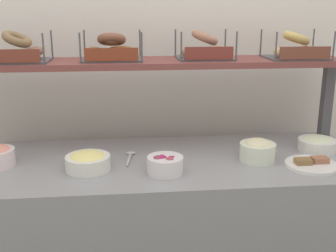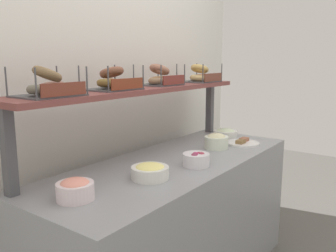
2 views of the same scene
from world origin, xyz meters
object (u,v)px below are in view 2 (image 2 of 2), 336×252
bagel_basket_poppy (48,86)px  bagel_basket_sesame (200,76)px  serving_plate_white (243,143)px  bagel_basket_everything (160,78)px  bowl_scallion_spread (225,133)px  bowl_beet_salad (196,159)px  bowl_lox_spread (75,189)px  bowl_potato_salad (216,141)px  serving_spoon_near_plate (152,164)px  bagel_basket_cinnamon_raisin (112,82)px  bowl_egg_salad (150,171)px

bagel_basket_poppy → bagel_basket_sesame: size_ratio=0.98×
serving_plate_white → bagel_basket_everything: 0.76m
bagel_basket_sesame → bowl_scallion_spread: bearing=-70.2°
bowl_beet_salad → bagel_basket_poppy: size_ratio=0.52×
bowl_lox_spread → bowl_scallion_spread: bowl_lox_spread is taller
bagel_basket_sesame → bowl_beet_salad: bearing=-149.8°
bowl_potato_salad → bagel_basket_everything: bearing=119.8°
bowl_beet_salad → bagel_basket_sesame: bearing=30.2°
bowl_scallion_spread → bagel_basket_poppy: bearing=171.9°
bowl_beet_salad → serving_spoon_near_plate: bearing=124.5°
bowl_potato_salad → serving_plate_white: bearing=-24.3°
bowl_potato_salad → bagel_basket_poppy: bearing=164.3°
bowl_scallion_spread → bagel_basket_cinnamon_raisin: bearing=167.4°
bowl_lox_spread → bagel_basket_cinnamon_raisin: (0.52, 0.27, 0.43)m
serving_spoon_near_plate → bagel_basket_cinnamon_raisin: 0.53m
serving_plate_white → bowl_beet_salad: bearing=-179.2°
bagel_basket_poppy → bagel_basket_everything: size_ratio=1.07×
bowl_egg_salad → bowl_lox_spread: 0.42m
bowl_egg_salad → bagel_basket_everything: 0.81m
bowl_lox_spread → bagel_basket_everything: 1.11m
bowl_potato_salad → bowl_beet_salad: (-0.44, -0.11, -0.01)m
bowl_beet_salad → serving_spoon_near_plate: (-0.15, 0.21, -0.03)m
bowl_potato_salad → bagel_basket_cinnamon_raisin: bagel_basket_cinnamon_raisin is taller
bagel_basket_poppy → bagel_basket_cinnamon_raisin: size_ratio=1.01×
bowl_egg_salad → bowl_scallion_spread: bowl_egg_salad is taller
bagel_basket_poppy → bowl_potato_salad: bearing=-15.7°
bowl_lox_spread → bowl_scallion_spread: size_ratio=0.89×
bagel_basket_everything → bowl_beet_salad: bearing=-118.4°
bowl_lox_spread → bagel_basket_sesame: 1.52m
serving_spoon_near_plate → bagel_basket_sesame: 0.99m
bowl_lox_spread → serving_plate_white: bearing=-6.3°
bowl_beet_salad → bagel_basket_poppy: 0.90m
bowl_egg_salad → serving_plate_white: size_ratio=0.84×
bowl_lox_spread → bowl_beet_salad: (0.74, -0.16, -0.01)m
bowl_beet_salad → bagel_basket_poppy: bearing=147.8°
bowl_lox_spread → bagel_basket_poppy: (0.08, 0.25, 0.43)m
bowl_egg_salad → serving_plate_white: bowl_egg_salad is taller
bowl_beet_salad → bowl_potato_salad: bearing=13.9°
serving_spoon_near_plate → bowl_potato_salad: bearing=-10.1°
bowl_scallion_spread → bagel_basket_everything: size_ratio=0.66×
bowl_egg_salad → bagel_basket_poppy: bearing=134.3°
serving_spoon_near_plate → bagel_basket_everything: bearing=31.3°
bagel_basket_cinnamon_raisin → bowl_lox_spread: bearing=-152.2°
bagel_basket_everything → bagel_basket_sesame: 0.46m
bowl_scallion_spread → bagel_basket_sesame: size_ratio=0.61×
bowl_egg_salad → serving_spoon_near_plate: (0.18, 0.14, -0.03)m
bowl_egg_salad → bagel_basket_cinnamon_raisin: size_ratio=0.66×
bowl_egg_salad → serving_spoon_near_plate: bearing=36.8°
serving_spoon_near_plate → bagel_basket_everything: size_ratio=0.63×
bagel_basket_poppy → bagel_basket_sesame: (1.36, -0.01, -0.00)m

